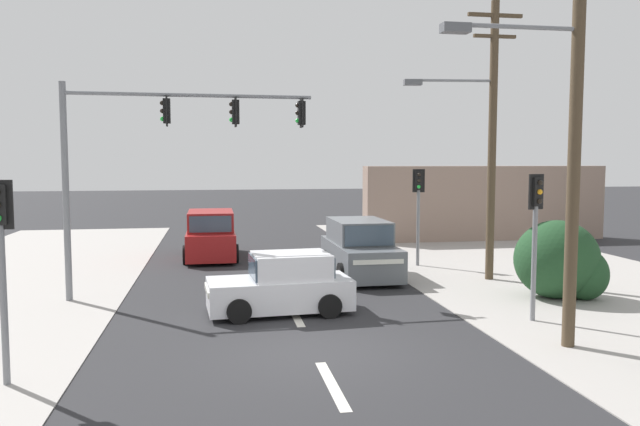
% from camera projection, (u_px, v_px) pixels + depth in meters
% --- Properties ---
extents(ground_plane, '(140.00, 140.00, 0.00)m').
position_uv_depth(ground_plane, '(314.00, 350.00, 12.77)').
color(ground_plane, '#28282B').
extents(lane_dash_near, '(0.20, 2.40, 0.01)m').
position_uv_depth(lane_dash_near, '(332.00, 385.00, 10.81)').
color(lane_dash_near, silver).
rests_on(lane_dash_near, ground).
extents(lane_dash_mid, '(0.20, 2.40, 0.01)m').
position_uv_depth(lane_dash_mid, '(295.00, 314.00, 15.72)').
color(lane_dash_mid, silver).
rests_on(lane_dash_mid, ground).
extents(lane_dash_far, '(0.20, 2.40, 0.01)m').
position_uv_depth(lane_dash_far, '(276.00, 278.00, 20.63)').
color(lane_dash_far, silver).
rests_on(lane_dash_far, ground).
extents(utility_pole_foreground_right, '(3.78, 0.29, 9.02)m').
position_uv_depth(utility_pole_foreground_right, '(569.00, 111.00, 12.56)').
color(utility_pole_foreground_right, '#4C3D2B').
rests_on(utility_pole_foreground_right, ground).
extents(utility_pole_midground_right, '(3.78, 0.56, 8.88)m').
position_uv_depth(utility_pole_midground_right, '(488.00, 132.00, 19.88)').
color(utility_pole_midground_right, '#4C3D2B').
rests_on(utility_pole_midground_right, ground).
extents(traffic_signal_mast, '(6.89, 0.56, 6.00)m').
position_uv_depth(traffic_signal_mast, '(155.00, 143.00, 17.33)').
color(traffic_signal_mast, slate).
rests_on(traffic_signal_mast, ground).
extents(pedestal_signal_right_kerb, '(0.43, 0.31, 3.56)m').
position_uv_depth(pedestal_signal_right_kerb, '(535.00, 222.00, 14.86)').
color(pedestal_signal_right_kerb, slate).
rests_on(pedestal_signal_right_kerb, ground).
extents(pedestal_signal_left_kerb, '(0.44, 0.29, 3.56)m').
position_uv_depth(pedestal_signal_left_kerb, '(1.00, 247.00, 10.57)').
color(pedestal_signal_left_kerb, slate).
rests_on(pedestal_signal_left_kerb, ground).
extents(pedestal_signal_far_median, '(0.44, 0.31, 3.56)m').
position_uv_depth(pedestal_signal_far_median, '(418.00, 200.00, 22.72)').
color(pedestal_signal_far_median, slate).
rests_on(pedestal_signal_far_median, ground).
extents(roadside_bush, '(2.51, 2.15, 2.21)m').
position_uv_depth(roadside_bush, '(561.00, 262.00, 17.49)').
color(roadside_bush, '#1E4223').
rests_on(roadside_bush, ground).
extents(shopfront_wall_far, '(12.00, 1.00, 3.60)m').
position_uv_depth(shopfront_wall_far, '(485.00, 203.00, 30.18)').
color(shopfront_wall_far, gray).
rests_on(shopfront_wall_far, ground).
extents(hatchback_oncoming_mid, '(3.74, 1.97, 1.53)m').
position_uv_depth(hatchback_oncoming_mid, '(283.00, 286.00, 15.85)').
color(hatchback_oncoming_mid, silver).
rests_on(hatchback_oncoming_mid, ground).
extents(suv_kerbside_parked, '(2.06, 4.54, 1.90)m').
position_uv_depth(suv_kerbside_parked, '(211.00, 236.00, 24.68)').
color(suv_kerbside_parked, maroon).
rests_on(suv_kerbside_parked, ground).
extents(suv_crossing_left, '(2.09, 4.56, 1.90)m').
position_uv_depth(suv_crossing_left, '(360.00, 250.00, 20.84)').
color(suv_crossing_left, slate).
rests_on(suv_crossing_left, ground).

